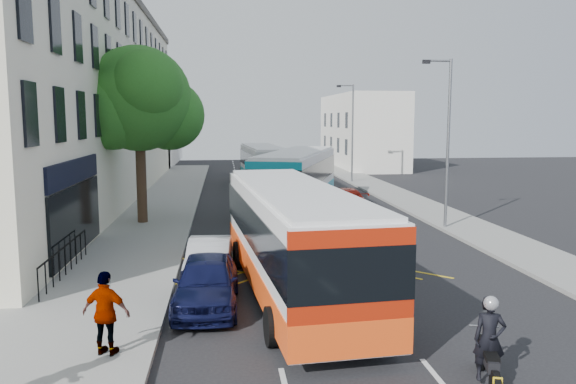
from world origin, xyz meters
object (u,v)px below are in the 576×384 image
object	(u,v)px
street_tree	(138,100)
parked_car_blue	(207,282)
lamp_near	(446,135)
motorbike	(489,344)
bus_mid	(297,179)
distant_car_grey	(251,167)
pedestrian_far	(106,313)
bus_near	(293,237)
bus_far	(263,165)
parked_car_silver	(209,259)
distant_car_silver	(310,170)
lamp_far	(351,128)
red_hatchback	(344,199)

from	to	relation	value
street_tree	parked_car_blue	bearing A→B (deg)	-74.57
lamp_near	motorbike	size ratio (longest dim) A/B	3.84
bus_mid	distant_car_grey	xyz separation A→B (m)	(-1.62, 21.73, -1.14)
pedestrian_far	bus_near	bearing A→B (deg)	-119.40
bus_near	lamp_near	bearing A→B (deg)	41.90
bus_far	parked_car_blue	bearing A→B (deg)	-100.93
bus_mid	parked_car_silver	bearing A→B (deg)	-90.63
parked_car_silver	motorbike	bearing A→B (deg)	-52.60
street_tree	distant_car_grey	bearing A→B (deg)	75.14
parked_car_blue	distant_car_silver	size ratio (longest dim) A/B	1.02
motorbike	pedestrian_far	xyz separation A→B (m)	(-7.86, 2.12, 0.21)
lamp_near	distant_car_grey	bearing A→B (deg)	105.34
street_tree	pedestrian_far	size ratio (longest dim) A/B	4.63
street_tree	lamp_far	world-z (taller)	street_tree
lamp_far	pedestrian_far	size ratio (longest dim) A/B	4.21
lamp_far	bus_far	xyz separation A→B (m)	(-7.38, -0.75, -2.94)
bus_near	red_hatchback	world-z (taller)	bus_near
lamp_far	distant_car_silver	world-z (taller)	lamp_far
motorbike	bus_far	bearing A→B (deg)	108.68
bus_mid	red_hatchback	xyz separation A→B (m)	(2.64, -0.88, -1.14)
bus_near	pedestrian_far	xyz separation A→B (m)	(-4.72, -4.43, -0.65)
lamp_near	bus_near	distance (m)	12.71
bus_far	red_hatchback	xyz separation A→B (m)	(3.77, -13.16, -0.99)
distant_car_grey	distant_car_silver	distance (m)	6.66
red_hatchback	lamp_near	bearing A→B (deg)	117.97
bus_near	red_hatchback	xyz separation A→B (m)	(4.87, 15.12, -1.06)
bus_far	lamp_far	bearing A→B (deg)	2.08
bus_near	pedestrian_far	size ratio (longest dim) A/B	6.33
red_hatchback	motorbike	bearing A→B (deg)	82.76
bus_near	red_hatchback	size ratio (longest dim) A/B	2.52
bus_far	bus_near	bearing A→B (deg)	-95.95
bus_mid	bus_far	size ratio (longest dim) A/B	1.10
street_tree	bus_far	xyz separation A→B (m)	(7.33, 16.28, -4.62)
parked_car_blue	red_hatchback	distance (m)	17.85
lamp_far	distant_car_silver	distance (m)	6.52
lamp_near	parked_car_silver	size ratio (longest dim) A/B	1.99
bus_near	pedestrian_far	distance (m)	6.50
parked_car_silver	bus_mid	bearing A→B (deg)	74.28
motorbike	pedestrian_far	world-z (taller)	pedestrian_far
distant_car_grey	distant_car_silver	xyz separation A→B (m)	(5.12, -4.26, 0.05)
lamp_near	parked_car_silver	world-z (taller)	lamp_near
parked_car_silver	parked_car_blue	bearing A→B (deg)	-86.66
bus_mid	distant_car_grey	size ratio (longest dim) A/B	2.55
motorbike	distant_car_silver	distance (m)	40.11
parked_car_blue	parked_car_silver	size ratio (longest dim) A/B	1.10
parked_car_silver	red_hatchback	world-z (taller)	red_hatchback
bus_far	distant_car_silver	bearing A→B (deg)	44.63
street_tree	bus_mid	distance (m)	10.37
bus_mid	red_hatchback	bearing A→B (deg)	-0.09
parked_car_silver	street_tree	bearing A→B (deg)	113.17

